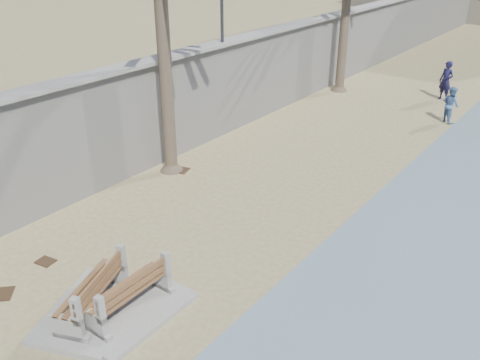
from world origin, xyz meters
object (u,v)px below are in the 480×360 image
Objects in this scene: person_a at (446,78)px; person_b at (451,103)px; bench_far at (92,295)px; bench_near at (129,296)px.

person_a is 1.27× the size of person_b.
person_b reaches higher than bench_far.
bench_far is at bearing 122.46° from person_b.
person_b is (1.66, 16.42, 0.39)m from bench_near.
person_a is at bearing 88.58° from bench_near.
bench_near is 0.76m from bench_far.
person_a is at bearing 86.83° from bench_far.
person_b is at bearing 82.32° from bench_far.
bench_near is 1.48× the size of person_b.
bench_near is at bearing 35.87° from bench_far.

